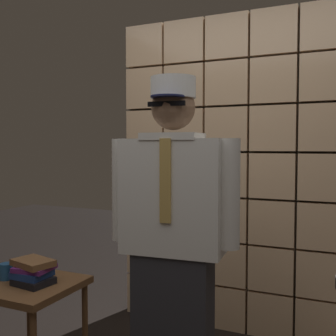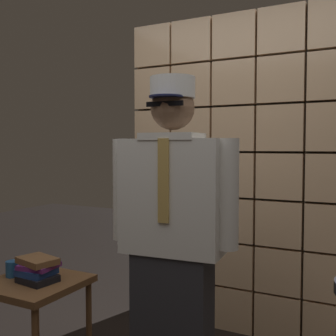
{
  "view_description": "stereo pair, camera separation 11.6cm",
  "coord_description": "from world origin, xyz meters",
  "px_view_note": "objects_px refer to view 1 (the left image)",
  "views": [
    {
      "loc": [
        0.85,
        -1.42,
        1.36
      ],
      "look_at": [
        -0.03,
        0.51,
        1.25
      ],
      "focal_mm": 43.69,
      "sensor_mm": 36.0,
      "label": 1
    },
    {
      "loc": [
        0.95,
        -1.37,
        1.36
      ],
      "look_at": [
        -0.03,
        0.51,
        1.25
      ],
      "focal_mm": 43.69,
      "sensor_mm": 36.0,
      "label": 2
    }
  ],
  "objects_px": {
    "standing_person": "(173,239)",
    "side_table": "(31,296)",
    "book_stack": "(33,272)",
    "coffee_mug": "(7,271)"
  },
  "relations": [
    {
      "from": "standing_person",
      "to": "book_stack",
      "type": "distance_m",
      "value": 0.87
    },
    {
      "from": "standing_person",
      "to": "coffee_mug",
      "type": "height_order",
      "value": "standing_person"
    },
    {
      "from": "side_table",
      "to": "coffee_mug",
      "type": "distance_m",
      "value": 0.21
    },
    {
      "from": "standing_person",
      "to": "book_stack",
      "type": "bearing_deg",
      "value": -177.7
    },
    {
      "from": "standing_person",
      "to": "side_table",
      "type": "distance_m",
      "value": 0.95
    },
    {
      "from": "book_stack",
      "to": "coffee_mug",
      "type": "relative_size",
      "value": 2.08
    },
    {
      "from": "standing_person",
      "to": "side_table",
      "type": "relative_size",
      "value": 2.97
    },
    {
      "from": "side_table",
      "to": "book_stack",
      "type": "xyz_separation_m",
      "value": [
        0.03,
        -0.01,
        0.15
      ]
    },
    {
      "from": "side_table",
      "to": "coffee_mug",
      "type": "relative_size",
      "value": 4.58
    },
    {
      "from": "book_stack",
      "to": "side_table",
      "type": "bearing_deg",
      "value": 163.26
    }
  ]
}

